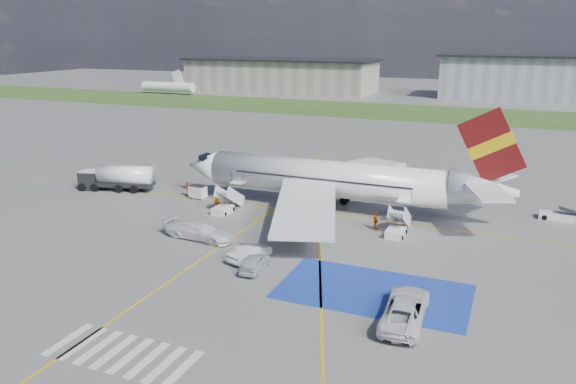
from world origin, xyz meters
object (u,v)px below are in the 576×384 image
at_px(belt_loader, 562,217).
at_px(airliner, 339,180).
at_px(car_silver_a, 255,262).
at_px(car_silver_b, 249,252).
at_px(van_white_a, 405,305).
at_px(fuel_tanker, 117,180).
at_px(gpu_cart, 198,192).
at_px(van_white_b, 199,228).

bearing_deg(belt_loader, airliner, -166.50).
height_order(car_silver_a, car_silver_b, car_silver_b).
bearing_deg(car_silver_b, van_white_a, 177.44).
height_order(fuel_tanker, belt_loader, fuel_tanker).
distance_m(belt_loader, van_white_a, 28.98).
distance_m(gpu_cart, car_silver_a, 21.84).
bearing_deg(gpu_cart, van_white_a, -27.58).
height_order(car_silver_b, van_white_a, van_white_a).
relative_size(airliner, car_silver_b, 8.75).
relative_size(belt_loader, car_silver_b, 1.09).
distance_m(fuel_tanker, car_silver_a, 30.07).
xyz_separation_m(airliner, van_white_a, (11.48, -21.36, -2.31)).
height_order(gpu_cart, belt_loader, gpu_cart).
relative_size(belt_loader, van_white_a, 0.79).
distance_m(fuel_tanker, van_white_a, 43.02).
bearing_deg(van_white_b, van_white_a, -105.52).
bearing_deg(car_silver_b, belt_loader, -121.25).
distance_m(gpu_cart, van_white_a, 33.89).
bearing_deg(airliner, car_silver_a, -94.28).
xyz_separation_m(airliner, gpu_cart, (-16.33, -1.99, -2.69)).
bearing_deg(fuel_tanker, van_white_b, -44.89).
xyz_separation_m(car_silver_b, van_white_b, (-6.58, 2.73, 0.34)).
bearing_deg(belt_loader, gpu_cart, -169.45).
bearing_deg(van_white_a, fuel_tanker, -28.94).
relative_size(gpu_cart, van_white_b, 0.38).
bearing_deg(car_silver_a, van_white_a, 159.30).
xyz_separation_m(fuel_tanker, van_white_b, (18.02, -10.77, -0.25)).
height_order(airliner, van_white_b, airliner).
bearing_deg(airliner, belt_loader, 14.01).
bearing_deg(fuel_tanker, van_white_a, -39.80).
bearing_deg(car_silver_b, van_white_b, -4.85).
bearing_deg(car_silver_a, belt_loader, -140.65).
relative_size(airliner, fuel_tanker, 3.97).
distance_m(car_silver_a, car_silver_b, 2.18).
height_order(airliner, belt_loader, airliner).
xyz_separation_m(gpu_cart, car_silver_a, (14.99, -15.89, -0.03)).
distance_m(airliner, gpu_cart, 16.67).
relative_size(belt_loader, van_white_b, 0.87).
bearing_deg(belt_loader, fuel_tanker, -171.10).
relative_size(gpu_cart, car_silver_a, 0.51).
bearing_deg(van_white_b, belt_loader, -53.47).
bearing_deg(van_white_a, car_silver_b, -23.39).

